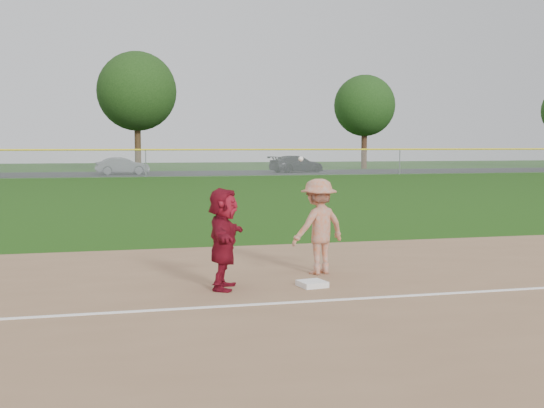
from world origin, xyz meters
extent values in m
plane|color=#1A430D|center=(0.00, 0.00, 0.00)|extent=(160.00, 160.00, 0.00)
cube|color=white|center=(0.00, -0.80, 0.03)|extent=(60.00, 0.10, 0.01)
cube|color=black|center=(0.00, 46.00, 0.01)|extent=(120.00, 10.00, 0.01)
cube|color=white|center=(0.38, 0.24, 0.07)|extent=(0.49, 0.49, 0.09)
imported|color=maroon|center=(-1.08, 0.42, 0.85)|extent=(0.93, 1.61, 1.66)
imported|color=#5B5D62|center=(-1.55, 44.77, 0.69)|extent=(4.26, 1.86, 1.36)
imported|color=black|center=(13.02, 45.55, 0.72)|extent=(5.28, 3.39, 1.42)
imported|color=#9E9EA1|center=(0.83, 1.32, 0.89)|extent=(1.28, 1.02, 1.74)
sphere|color=white|center=(0.29, 0.65, 2.13)|extent=(0.08, 0.08, 0.08)
plane|color=#999EA0|center=(0.00, 40.00, 1.00)|extent=(110.00, 0.00, 110.00)
cylinder|color=yellow|center=(0.00, 40.00, 2.00)|extent=(110.00, 0.12, 0.12)
cylinder|color=gray|center=(0.00, 40.00, 1.00)|extent=(0.08, 0.08, 2.00)
cylinder|color=gray|center=(20.00, 40.00, 1.00)|extent=(0.08, 0.08, 2.00)
cylinder|color=#3A2815|center=(0.00, 51.50, 2.05)|extent=(0.56, 0.56, 4.10)
sphere|color=#183510|center=(0.00, 51.50, 7.08)|extent=(7.00, 7.00, 7.00)
cylinder|color=#3B2315|center=(22.00, 52.80, 1.82)|extent=(0.56, 0.56, 3.64)
sphere|color=#173810|center=(22.00, 52.80, 6.19)|extent=(6.00, 6.00, 6.00)
camera|label=1|loc=(-2.94, -10.43, 2.38)|focal=45.00mm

